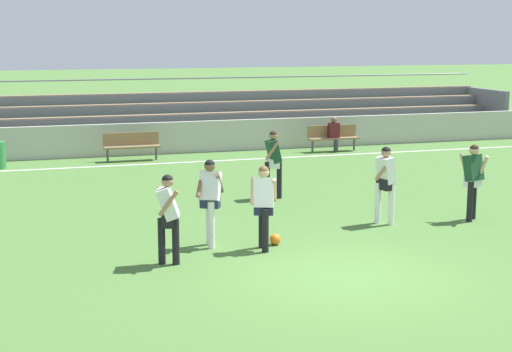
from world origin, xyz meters
name	(u,v)px	position (x,y,z in m)	size (l,w,h in m)	color
ground_plane	(347,276)	(0.00, 0.00, 0.00)	(160.00, 160.00, 0.00)	#477033
field_line_sideline	(191,162)	(0.00, 12.36, 0.00)	(44.00, 0.12, 0.01)	white
sideline_wall	(179,137)	(0.00, 14.33, 0.54)	(48.00, 0.16, 1.08)	#BCB7AD
bleacher_stand	(201,116)	(1.38, 16.85, 0.98)	(24.63, 3.32, 2.33)	#897051
bench_near_wall_gap	(333,136)	(5.21, 13.24, 0.55)	(1.80, 0.40, 0.90)	olive
bench_far_left	(131,144)	(-1.77, 13.24, 0.55)	(1.80, 0.40, 0.90)	olive
spectator_seated	(334,131)	(5.21, 13.12, 0.70)	(0.36, 0.42, 1.21)	#2D2D38
player_white_on_ball	(264,201)	(-0.86, 1.95, 0.95)	(0.59, 0.46, 1.61)	black
player_white_wide_right	(210,195)	(-1.76, 2.49, 1.01)	(0.65, 0.53, 1.69)	white
player_white_pressing_high	(385,178)	(2.23, 3.14, 1.00)	(0.69, 0.48, 1.68)	white
player_white_challenging	(168,212)	(-2.74, 1.55, 0.96)	(0.48, 0.55, 1.62)	black
player_dark_dropping_back	(273,158)	(0.79, 6.38, 1.01)	(0.54, 0.44, 1.69)	black
player_dark_trailing_run	(473,175)	(4.20, 2.89, 1.00)	(0.45, 0.56, 1.68)	black
soccer_ball	(275,239)	(-0.54, 2.23, 0.11)	(0.22, 0.22, 0.22)	orange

